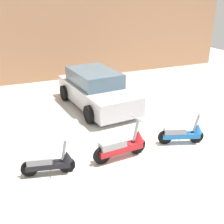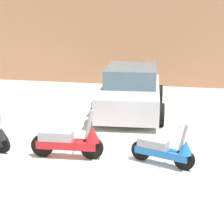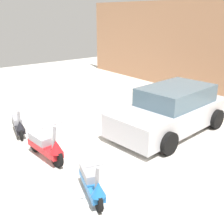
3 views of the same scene
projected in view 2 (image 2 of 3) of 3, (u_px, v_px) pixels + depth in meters
The scene contains 5 objects.
ground_plane at pixel (81, 170), 6.90m from camera, with size 28.00×28.00×0.00m, color silver.
wall_back at pixel (140, 38), 14.74m from camera, with size 19.60×0.12×4.16m, color tan.
scooter_front_right at pixel (70, 141), 7.40m from camera, with size 1.61×0.58×1.12m.
scooter_front_center at pixel (165, 150), 7.03m from camera, with size 1.35×0.69×0.98m.
car_rear_left at pixel (131, 91), 10.93m from camera, with size 2.32×4.36×1.44m.
Camera 2 is at (1.93, -6.05, 3.01)m, focal length 55.00 mm.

